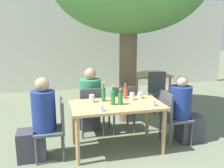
{
  "coord_description": "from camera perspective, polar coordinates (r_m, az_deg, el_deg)",
  "views": [
    {
      "loc": [
        -0.97,
        -3.57,
        1.9
      ],
      "look_at": [
        0.0,
        0.3,
        1.01
      ],
      "focal_mm": 40.0,
      "sensor_mm": 36.0,
      "label": 1
    }
  ],
  "objects": [
    {
      "name": "green_bottle_3",
      "position": [
        3.98,
        -1.98,
        -2.26
      ],
      "size": [
        0.07,
        0.07,
        0.31
      ],
      "color": "#287A38",
      "rests_on": "dining_table_front"
    },
    {
      "name": "patio_chair_4",
      "position": [
        5.96,
        10.6,
        -1.15
      ],
      "size": [
        0.44,
        0.44,
        0.9
      ],
      "color": "#474C51",
      "rests_on": "ground_plane"
    },
    {
      "name": "person_seated_0",
      "position": [
        3.82,
        -16.45,
        -8.65
      ],
      "size": [
        0.57,
        0.34,
        1.23
      ],
      "rotation": [
        0.0,
        0.0,
        -1.57
      ],
      "color": "#383842",
      "rests_on": "ground_plane"
    },
    {
      "name": "dining_table_front",
      "position": [
        3.89,
        1.07,
        -5.84
      ],
      "size": [
        1.43,
        0.79,
        0.76
      ],
      "color": "tan",
      "rests_on": "ground_plane"
    },
    {
      "name": "drinking_glass_1",
      "position": [
        3.95,
        -4.65,
        -3.32
      ],
      "size": [
        0.08,
        0.08,
        0.12
      ],
      "color": "silver",
      "rests_on": "dining_table_front"
    },
    {
      "name": "dining_table_back",
      "position": [
        6.52,
        8.25,
        1.43
      ],
      "size": [
        0.99,
        0.86,
        0.76
      ],
      "color": "tan",
      "rests_on": "ground_plane"
    },
    {
      "name": "drinking_glass_2",
      "position": [
        4.07,
        4.6,
        -2.82
      ],
      "size": [
        0.08,
        0.08,
        0.12
      ],
      "color": "silver",
      "rests_on": "dining_table_front"
    },
    {
      "name": "drinking_glass_3",
      "position": [
        3.53,
        -2.52,
        -5.47
      ],
      "size": [
        0.07,
        0.07,
        0.1
      ],
      "color": "white",
      "rests_on": "dining_table_front"
    },
    {
      "name": "patio_chair_1",
      "position": [
        4.28,
        13.47,
        -6.77
      ],
      "size": [
        0.44,
        0.44,
        0.9
      ],
      "rotation": [
        0.0,
        0.0,
        1.57
      ],
      "color": "#474C51",
      "rests_on": "ground_plane"
    },
    {
      "name": "drinking_glass_0",
      "position": [
        4.18,
        6.4,
        -2.59
      ],
      "size": [
        0.08,
        0.08,
        0.1
      ],
      "color": "white",
      "rests_on": "dining_table_front"
    },
    {
      "name": "person_seated_2",
      "position": [
        4.67,
        -5.06,
        -4.25
      ],
      "size": [
        0.38,
        0.59,
        1.21
      ],
      "rotation": [
        0.0,
        0.0,
        3.14
      ],
      "color": "#383842",
      "rests_on": "ground_plane"
    },
    {
      "name": "green_bottle_2",
      "position": [
        3.81,
        1.92,
        -3.32
      ],
      "size": [
        0.08,
        0.08,
        0.25
      ],
      "color": "#287A38",
      "rests_on": "dining_table_front"
    },
    {
      "name": "green_bottle_0",
      "position": [
        3.8,
        0.19,
        -3.06
      ],
      "size": [
        0.07,
        0.07,
        0.3
      ],
      "color": "#287A38",
      "rests_on": "dining_table_front"
    },
    {
      "name": "drinking_glass_4",
      "position": [
        3.81,
        9.37,
        -4.32
      ],
      "size": [
        0.07,
        0.07,
        0.09
      ],
      "color": "silver",
      "rests_on": "dining_table_front"
    },
    {
      "name": "patio_chair_3",
      "position": [
        4.59,
        2.48,
        -5.08
      ],
      "size": [
        0.44,
        0.44,
        0.9
      ],
      "rotation": [
        0.0,
        0.0,
        3.14
      ],
      "color": "#474C51",
      "rests_on": "ground_plane"
    },
    {
      "name": "patio_chair_2",
      "position": [
        4.47,
        -4.59,
        -5.61
      ],
      "size": [
        0.44,
        0.44,
        0.9
      ],
      "rotation": [
        0.0,
        0.0,
        3.14
      ],
      "color": "#474C51",
      "rests_on": "ground_plane"
    },
    {
      "name": "patio_chair_0",
      "position": [
        3.83,
        -12.91,
        -9.08
      ],
      "size": [
        0.44,
        0.44,
        0.9
      ],
      "rotation": [
        0.0,
        0.0,
        -1.57
      ],
      "color": "#474C51",
      "rests_on": "ground_plane"
    },
    {
      "name": "soda_bottle_1",
      "position": [
        4.14,
        3.06,
        -2.03
      ],
      "size": [
        0.07,
        0.07,
        0.25
      ],
      "color": "#DB4C2D",
      "rests_on": "dining_table_front"
    },
    {
      "name": "cafe_building_wall",
      "position": [
        7.9,
        -7.06,
        8.89
      ],
      "size": [
        10.0,
        0.08,
        2.8
      ],
      "color": "white",
      "rests_on": "ground_plane"
    },
    {
      "name": "person_seated_1",
      "position": [
        4.38,
        16.22,
        -6.23
      ],
      "size": [
        0.58,
        0.36,
        1.17
      ],
      "rotation": [
        0.0,
        0.0,
        1.57
      ],
      "color": "#383842",
      "rests_on": "ground_plane"
    },
    {
      "name": "ground_plane",
      "position": [
        4.15,
        1.04,
        -14.62
      ],
      "size": [
        30.0,
        30.0,
        0.0
      ],
      "primitive_type": "plane",
      "color": "#667056"
    }
  ]
}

